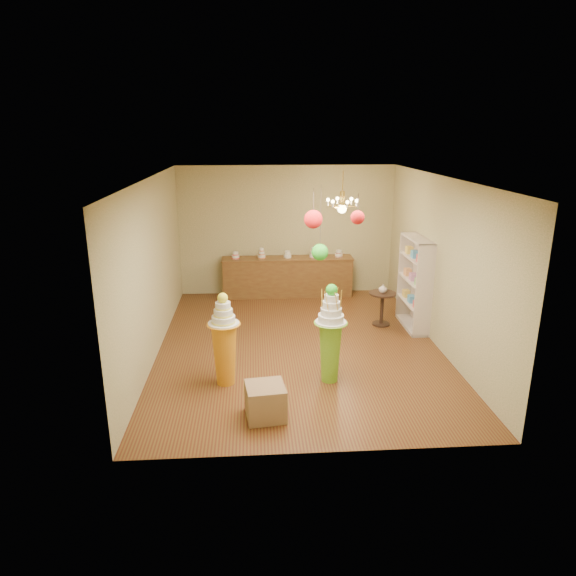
{
  "coord_description": "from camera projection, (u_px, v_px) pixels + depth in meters",
  "views": [
    {
      "loc": [
        -0.79,
        -8.58,
        3.75
      ],
      "look_at": [
        -0.19,
        0.0,
        1.1
      ],
      "focal_mm": 32.0,
      "sensor_mm": 36.0,
      "label": 1
    }
  ],
  "objects": [
    {
      "name": "round_table",
      "position": [
        382.0,
        304.0,
        10.2
      ],
      "size": [
        0.54,
        0.54,
        0.68
      ],
      "rotation": [
        0.0,
        0.0,
        0.03
      ],
      "color": "black",
      "rests_on": "floor"
    },
    {
      "name": "ceiling",
      "position": [
        300.0,
        178.0,
        8.45
      ],
      "size": [
        6.5,
        6.5,
        0.0
      ],
      "primitive_type": "plane",
      "rotation": [
        3.14,
        0.0,
        0.0
      ],
      "color": "white",
      "rests_on": "ground"
    },
    {
      "name": "wall_back",
      "position": [
        287.0,
        231.0,
        11.99
      ],
      "size": [
        5.0,
        0.04,
        3.0
      ],
      "primitive_type": "cube",
      "color": "tan",
      "rests_on": "ground"
    },
    {
      "name": "wall_right",
      "position": [
        440.0,
        263.0,
        9.06
      ],
      "size": [
        0.04,
        6.5,
        3.0
      ],
      "primitive_type": "cube",
      "color": "tan",
      "rests_on": "ground"
    },
    {
      "name": "wall_left",
      "position": [
        153.0,
        268.0,
        8.73
      ],
      "size": [
        0.04,
        6.5,
        3.0
      ],
      "primitive_type": "cube",
      "color": "tan",
      "rests_on": "ground"
    },
    {
      "name": "pedestal_orange",
      "position": [
        225.0,
        346.0,
        7.77
      ],
      "size": [
        0.55,
        0.55,
        1.46
      ],
      "rotation": [
        0.0,
        0.0,
        -0.19
      ],
      "color": "orange",
      "rests_on": "floor"
    },
    {
      "name": "pom_red_left",
      "position": [
        313.0,
        219.0,
        7.1
      ],
      "size": [
        0.26,
        0.26,
        0.56
      ],
      "color": "#443731",
      "rests_on": "ceiling"
    },
    {
      "name": "pom_red_right",
      "position": [
        358.0,
        217.0,
        6.44
      ],
      "size": [
        0.18,
        0.18,
        0.39
      ],
      "color": "#443731",
      "rests_on": "ceiling"
    },
    {
      "name": "chandelier",
      "position": [
        342.0,
        206.0,
        10.21
      ],
      "size": [
        0.84,
        0.84,
        0.85
      ],
      "rotation": [
        0.0,
        0.0,
        -0.34
      ],
      "color": "gold",
      "rests_on": "ceiling"
    },
    {
      "name": "wall_front",
      "position": [
        325.0,
        338.0,
        5.79
      ],
      "size": [
        5.0,
        0.04,
        3.0
      ],
      "primitive_type": "cube",
      "color": "tan",
      "rests_on": "ground"
    },
    {
      "name": "vase",
      "position": [
        383.0,
        288.0,
        10.11
      ],
      "size": [
        0.22,
        0.22,
        0.18
      ],
      "primitive_type": "imported",
      "rotation": [
        0.0,
        0.0,
        -0.37
      ],
      "color": "beige",
      "rests_on": "round_table"
    },
    {
      "name": "sideboard",
      "position": [
        287.0,
        276.0,
        12.02
      ],
      "size": [
        3.04,
        0.54,
        1.16
      ],
      "color": "brown",
      "rests_on": "floor"
    },
    {
      "name": "floor",
      "position": [
        299.0,
        345.0,
        9.33
      ],
      "size": [
        6.5,
        6.5,
        0.0
      ],
      "primitive_type": "plane",
      "color": "#543016",
      "rests_on": "ground"
    },
    {
      "name": "pedestal_green",
      "position": [
        330.0,
        340.0,
        7.83
      ],
      "size": [
        0.57,
        0.57,
        1.57
      ],
      "rotation": [
        0.0,
        0.0,
        -0.21
      ],
      "color": "#70B528",
      "rests_on": "floor"
    },
    {
      "name": "shelving_unit",
      "position": [
        415.0,
        283.0,
        9.98
      ],
      "size": [
        0.33,
        1.2,
        1.8
      ],
      "color": "beige",
      "rests_on": "floor"
    },
    {
      "name": "pom_green_mid",
      "position": [
        320.0,
        252.0,
        7.71
      ],
      "size": [
        0.25,
        0.25,
        1.13
      ],
      "color": "#443731",
      "rests_on": "ceiling"
    },
    {
      "name": "burlap_riser",
      "position": [
        265.0,
        401.0,
        6.94
      ],
      "size": [
        0.58,
        0.58,
        0.47
      ],
      "primitive_type": "cube",
      "rotation": [
        0.0,
        0.0,
        0.12
      ],
      "color": "#896A4B",
      "rests_on": "floor"
    }
  ]
}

